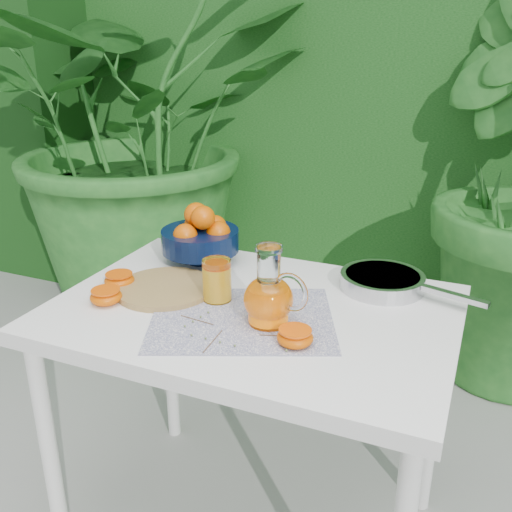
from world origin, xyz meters
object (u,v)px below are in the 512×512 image
at_px(white_table, 253,335).
at_px(fruit_bowl, 201,235).
at_px(cutting_board, 165,288).
at_px(juice_pitcher, 269,297).
at_px(saute_pan, 383,281).

distance_m(white_table, fruit_bowl, 0.38).
relative_size(white_table, fruit_bowl, 3.35).
xyz_separation_m(white_table, cutting_board, (-0.25, -0.01, 0.09)).
relative_size(white_table, juice_pitcher, 5.15).
bearing_deg(juice_pitcher, saute_pan, 56.17).
bearing_deg(cutting_board, juice_pitcher, -11.18).
height_order(cutting_board, fruit_bowl, fruit_bowl).
bearing_deg(juice_pitcher, white_table, 135.25).
bearing_deg(fruit_bowl, juice_pitcher, -41.04).
height_order(fruit_bowl, juice_pitcher, juice_pitcher).
bearing_deg(fruit_bowl, cutting_board, -87.28).
height_order(white_table, cutting_board, cutting_board).
bearing_deg(cutting_board, fruit_bowl, 92.72).
height_order(white_table, juice_pitcher, juice_pitcher).
bearing_deg(white_table, juice_pitcher, -44.75).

